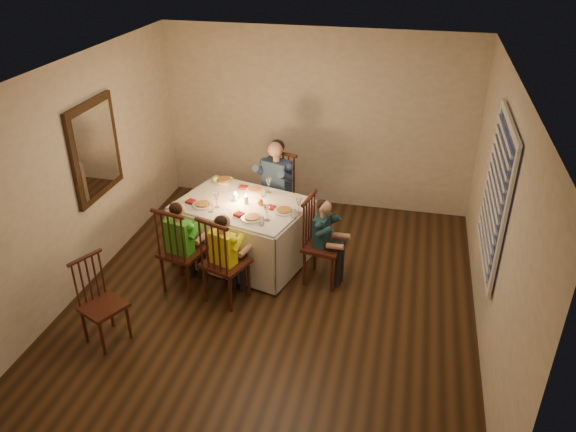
% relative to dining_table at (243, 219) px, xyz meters
% --- Properties ---
extents(ground, '(5.00, 5.00, 0.00)m').
position_rel_dining_table_xyz_m(ground, '(0.58, -0.69, -0.57)').
color(ground, black).
rests_on(ground, ground).
extents(wall_left, '(0.02, 5.00, 2.60)m').
position_rel_dining_table_xyz_m(wall_left, '(-1.67, -0.69, 0.73)').
color(wall_left, beige).
rests_on(wall_left, ground).
extents(wall_right, '(0.02, 5.00, 2.60)m').
position_rel_dining_table_xyz_m(wall_right, '(2.83, -0.69, 0.73)').
color(wall_right, beige).
rests_on(wall_right, ground).
extents(wall_back, '(4.50, 0.02, 2.60)m').
position_rel_dining_table_xyz_m(wall_back, '(0.58, 1.81, 0.73)').
color(wall_back, beige).
rests_on(wall_back, ground).
extents(ceiling, '(5.00, 5.00, 0.00)m').
position_rel_dining_table_xyz_m(ceiling, '(0.58, -0.69, 2.03)').
color(ceiling, white).
rests_on(ceiling, wall_back).
extents(dining_table, '(1.77, 1.47, 0.77)m').
position_rel_dining_table_xyz_m(dining_table, '(0.00, 0.00, 0.00)').
color(dining_table, silver).
rests_on(dining_table, ground).
extents(chair_adult, '(0.56, 0.55, 1.09)m').
position_rel_dining_table_xyz_m(chair_adult, '(0.21, 0.84, -0.57)').
color(chair_adult, black).
rests_on(chair_adult, ground).
extents(chair_near_left, '(0.53, 0.52, 1.09)m').
position_rel_dining_table_xyz_m(chair_near_left, '(-0.50, -0.75, -0.57)').
color(chair_near_left, black).
rests_on(chair_near_left, ground).
extents(chair_near_right, '(0.57, 0.55, 1.09)m').
position_rel_dining_table_xyz_m(chair_near_right, '(0.07, -0.86, -0.57)').
color(chair_near_right, black).
rests_on(chair_near_right, ground).
extents(chair_end, '(0.50, 0.51, 1.09)m').
position_rel_dining_table_xyz_m(chair_end, '(1.07, -0.25, -0.57)').
color(chair_end, black).
rests_on(chair_end, ground).
extents(chair_extra, '(0.51, 0.52, 0.97)m').
position_rel_dining_table_xyz_m(chair_extra, '(-0.91, -1.82, -0.57)').
color(chair_extra, black).
rests_on(chair_extra, ground).
extents(adult, '(0.61, 0.58, 1.31)m').
position_rel_dining_table_xyz_m(adult, '(0.21, 0.84, -0.57)').
color(adult, navy).
rests_on(adult, ground).
extents(child_green, '(0.46, 0.43, 1.13)m').
position_rel_dining_table_xyz_m(child_green, '(-0.50, -0.75, -0.57)').
color(child_green, green).
rests_on(child_green, ground).
extents(child_yellow, '(0.46, 0.44, 1.10)m').
position_rel_dining_table_xyz_m(child_yellow, '(0.07, -0.86, -0.57)').
color(child_yellow, '#FDF81B').
rests_on(child_yellow, ground).
extents(child_teal, '(0.38, 0.40, 1.07)m').
position_rel_dining_table_xyz_m(child_teal, '(1.07, -0.25, -0.57)').
color(child_teal, '#193940').
rests_on(child_teal, ground).
extents(setting_adult, '(0.32, 0.32, 0.02)m').
position_rel_dining_table_xyz_m(setting_adult, '(0.07, 0.34, 0.24)').
color(setting_adult, silver).
rests_on(setting_adult, dining_table).
extents(setting_green, '(0.32, 0.32, 0.02)m').
position_rel_dining_table_xyz_m(setting_green, '(-0.43, -0.19, 0.24)').
color(setting_green, silver).
rests_on(setting_green, dining_table).
extents(setting_yellow, '(0.32, 0.32, 0.02)m').
position_rel_dining_table_xyz_m(setting_yellow, '(0.24, -0.37, 0.24)').
color(setting_yellow, silver).
rests_on(setting_yellow, dining_table).
extents(setting_teal, '(0.32, 0.32, 0.02)m').
position_rel_dining_table_xyz_m(setting_teal, '(0.56, -0.11, 0.24)').
color(setting_teal, silver).
rests_on(setting_teal, dining_table).
extents(candle_left, '(0.06, 0.06, 0.10)m').
position_rel_dining_table_xyz_m(candle_left, '(-0.09, 0.02, 0.28)').
color(candle_left, white).
rests_on(candle_left, dining_table).
extents(candle_right, '(0.06, 0.06, 0.10)m').
position_rel_dining_table_xyz_m(candle_right, '(0.06, -0.02, 0.28)').
color(candle_right, white).
rests_on(candle_right, dining_table).
extents(squash, '(0.09, 0.09, 0.09)m').
position_rel_dining_table_xyz_m(squash, '(-0.50, 0.46, 0.28)').
color(squash, '#FFEF43').
rests_on(squash, dining_table).
extents(orange_fruit, '(0.08, 0.08, 0.08)m').
position_rel_dining_table_xyz_m(orange_fruit, '(0.23, -0.01, 0.27)').
color(orange_fruit, orange).
rests_on(orange_fruit, dining_table).
extents(serving_bowl, '(0.24, 0.24, 0.06)m').
position_rel_dining_table_xyz_m(serving_bowl, '(-0.39, 0.47, 0.26)').
color(serving_bowl, silver).
rests_on(serving_bowl, dining_table).
extents(wall_mirror, '(0.06, 0.95, 1.15)m').
position_rel_dining_table_xyz_m(wall_mirror, '(-1.63, -0.39, 0.93)').
color(wall_mirror, black).
rests_on(wall_mirror, wall_left).
extents(window_blinds, '(0.07, 1.34, 1.54)m').
position_rel_dining_table_xyz_m(window_blinds, '(2.79, -0.59, 0.93)').
color(window_blinds, black).
rests_on(window_blinds, wall_right).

